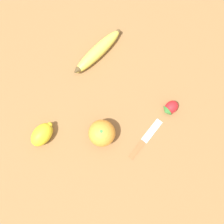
% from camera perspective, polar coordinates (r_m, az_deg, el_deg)
% --- Properties ---
extents(ground_plane, '(3.00, 3.00, 0.00)m').
position_cam_1_polar(ground_plane, '(0.87, 2.14, 0.11)').
color(ground_plane, olive).
extents(banana, '(0.22, 0.12, 0.04)m').
position_cam_1_polar(banana, '(0.92, -3.24, 12.95)').
color(banana, '#DBCC4C').
rests_on(banana, ground_plane).
extents(orange, '(0.09, 0.09, 0.09)m').
position_cam_1_polar(orange, '(0.82, -2.22, -4.62)').
color(orange, orange).
rests_on(orange, ground_plane).
extents(strawberry, '(0.06, 0.06, 0.04)m').
position_cam_1_polar(strawberry, '(0.88, 12.62, 0.89)').
color(strawberry, red).
rests_on(strawberry, ground_plane).
extents(lemon, '(0.09, 0.08, 0.06)m').
position_cam_1_polar(lemon, '(0.86, -14.99, -4.73)').
color(lemon, yellow).
rests_on(lemon, ground_plane).
extents(paring_knife, '(0.16, 0.06, 0.01)m').
position_cam_1_polar(paring_knife, '(0.86, 7.06, -6.17)').
color(paring_knife, silver).
rests_on(paring_knife, ground_plane).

